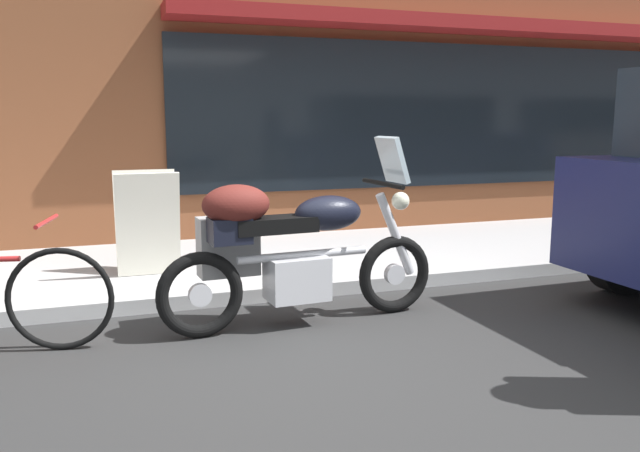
% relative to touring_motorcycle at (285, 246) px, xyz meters
% --- Properties ---
extents(ground_plane, '(80.00, 80.00, 0.00)m').
position_rel_touring_motorcycle_xyz_m(ground_plane, '(0.06, -0.63, -0.60)').
color(ground_plane, '#2C2C2C').
extents(touring_motorcycle, '(2.16, 0.62, 1.38)m').
position_rel_touring_motorcycle_xyz_m(touring_motorcycle, '(0.00, 0.00, 0.00)').
color(touring_motorcycle, black).
rests_on(touring_motorcycle, ground_plane).
extents(sandwich_board_sign, '(0.55, 0.41, 0.93)m').
position_rel_touring_motorcycle_xyz_m(sandwich_board_sign, '(-0.87, 1.45, -0.01)').
color(sandwich_board_sign, silver).
rests_on(sandwich_board_sign, sidewalk_curb).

